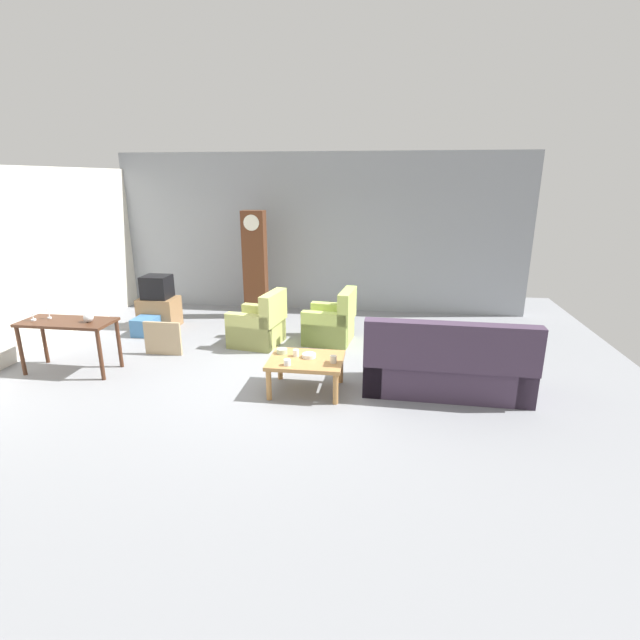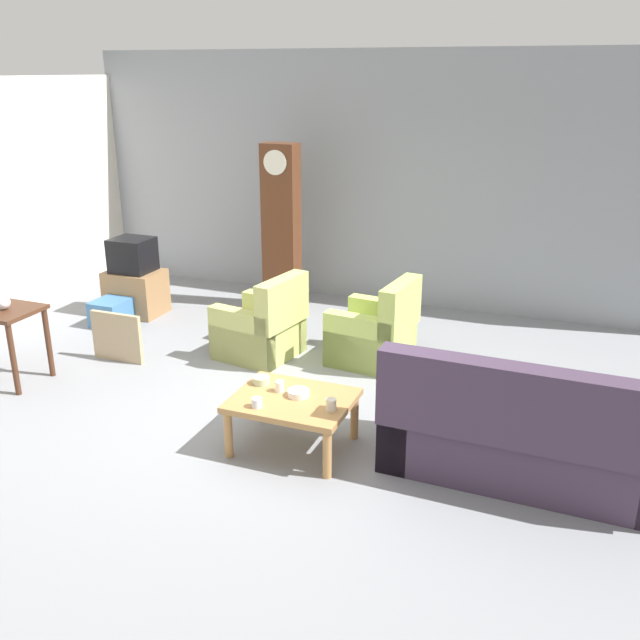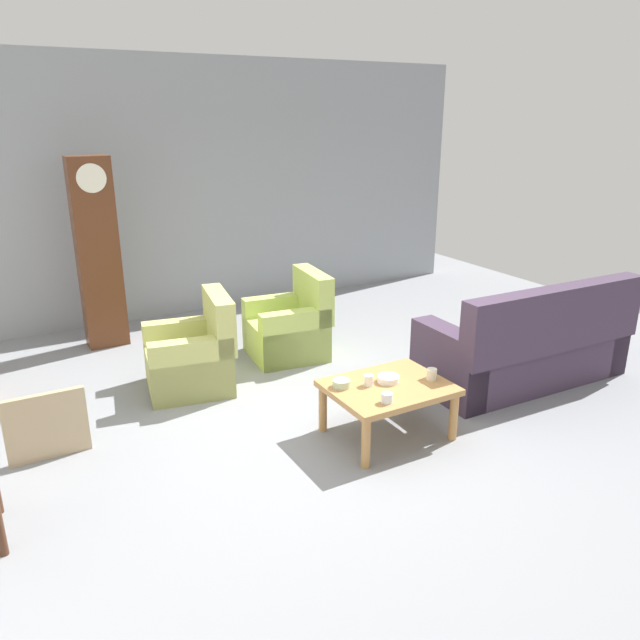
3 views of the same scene
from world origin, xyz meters
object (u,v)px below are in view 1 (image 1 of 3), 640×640
Objects in this scene: armchair_olive_near at (259,327)px; glass_dome_cloche at (88,317)px; framed_picture_leaning at (163,338)px; tv_stand_cabinet at (160,312)px; armchair_olive_far at (331,325)px; cup_cream_tall at (333,359)px; couch_floral at (446,367)px; cup_white_porcelain at (296,353)px; cup_blue_rimmed at (287,362)px; tv_crt at (157,287)px; bowl_white_stacked at (309,356)px; grandfather_clock at (255,265)px; wine_glass_tall at (32,311)px; storage_box_blue at (146,326)px; bowl_shallow_green at (282,351)px; console_table_dark at (68,328)px; coffee_table_wood at (306,363)px.

glass_dome_cloche is (-2.03, -1.50, 0.53)m from armchair_olive_near.
tv_stand_cabinet is at bearing 117.97° from framed_picture_leaning.
armchair_olive_near is 1.35× the size of tv_stand_cabinet.
tv_stand_cabinet is at bearing 173.15° from armchair_olive_far.
framed_picture_leaning is 6.28× the size of cup_cream_tall.
cup_white_porcelain is (-1.95, -0.13, 0.14)m from couch_floral.
cup_blue_rimmed is at bearing -167.16° from couch_floral.
armchair_olive_near is at bearing 36.44° from glass_dome_cloche.
bowl_white_stacked is at bearing -35.61° from tv_crt.
glass_dome_cloche is (-1.54, -3.13, -0.23)m from grandfather_clock.
tv_crt is at bearing 173.15° from armchair_olive_far.
armchair_olive_far is 4.48m from wine_glass_tall.
storage_box_blue is 3.60m from cup_white_porcelain.
tv_stand_cabinet reaches higher than storage_box_blue.
bowl_shallow_green is 0.70× the size of wine_glass_tall.
couch_floral is 14.76× the size of bowl_shallow_green.
bowl_shallow_green is (3.12, -0.03, -0.17)m from console_table_dark.
couch_floral is 5.28m from console_table_dark.
cup_white_porcelain is at bearing -97.45° from armchair_olive_far.
cup_white_porcelain reaches higher than bowl_white_stacked.
bowl_shallow_green is (-0.45, -1.81, 0.18)m from armchair_olive_far.
coffee_table_wood is at bearing 165.97° from cup_cream_tall.
cup_blue_rimmed is (2.92, -0.42, -0.34)m from glass_dome_cloche.
couch_floral is at bearing -45.97° from armchair_olive_far.
tv_stand_cabinet is at bearing 143.11° from cup_white_porcelain.
armchair_olive_near is 2.13m from cup_blue_rimmed.
coffee_table_wood is 1.60× the size of framed_picture_leaning.
armchair_olive_near is 5.12× the size of bowl_white_stacked.
cup_white_porcelain is at bearing -59.61° from armchair_olive_near.
glass_dome_cloche is at bearing 179.56° from bowl_shallow_green.
wine_glass_tall is (-3.94, 0.13, 0.51)m from coffee_table_wood.
bowl_white_stacked is at bearing -55.48° from armchair_olive_near.
grandfather_clock reaches higher than cup_cream_tall.
cup_blue_rimmed is at bearing -127.65° from coffee_table_wood.
glass_dome_cloche is (-4.92, -0.03, 0.48)m from couch_floral.
couch_floral is at bearing -10.43° from framed_picture_leaning.
wine_glass_tall is (-0.82, -0.05, 0.07)m from glass_dome_cloche.
bowl_shallow_green is at bearing 158.84° from cup_white_porcelain.
couch_floral is 1.82m from coffee_table_wood.
grandfather_clock reaches higher than bowl_shallow_green.
storage_box_blue is at bearing 174.29° from armchair_olive_near.
storage_box_blue is 2.04m from wine_glass_tall.
couch_floral reaches higher than cup_white_porcelain.
armchair_olive_near is at bearing 32.05° from console_table_dark.
glass_dome_cloche reaches higher than framed_picture_leaning.
console_table_dark reaches higher than framed_picture_leaning.
coffee_table_wood is at bearing -21.83° from framed_picture_leaning.
cup_blue_rimmed is at bearing -28.65° from framed_picture_leaning.
cup_blue_rimmed is (3.00, -2.61, -0.28)m from tv_crt.
framed_picture_leaning is 1.19m from storage_box_blue.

